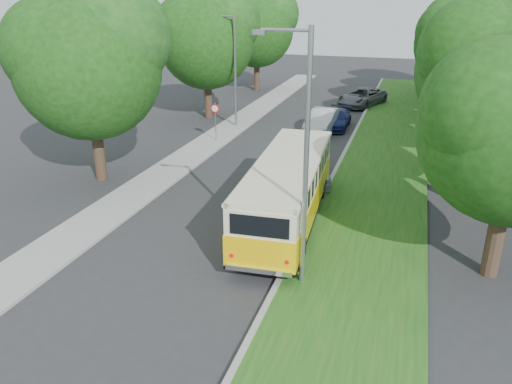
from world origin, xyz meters
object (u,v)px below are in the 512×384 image
(lamppost_far, at_px, (234,67))
(car_white, at_px, (323,121))
(car_silver, at_px, (308,166))
(car_blue, at_px, (336,119))
(car_grey, at_px, (362,97))
(vintage_bus, at_px, (287,192))
(lamppost_near, at_px, (303,155))

(lamppost_far, distance_m, car_white, 7.03)
(lamppost_far, height_order, car_silver, lamppost_far)
(car_blue, relative_size, car_grey, 0.80)
(lamppost_far, distance_m, car_grey, 12.86)
(car_white, xyz_separation_m, car_blue, (0.68, 1.34, -0.15))
(vintage_bus, bearing_deg, lamppost_near, -74.05)
(lamppost_far, distance_m, vintage_bus, 16.38)
(vintage_bus, xyz_separation_m, car_white, (-1.27, 14.89, -0.65))
(car_silver, relative_size, car_white, 0.96)
(vintage_bus, relative_size, car_blue, 2.26)
(vintage_bus, relative_size, car_white, 2.06)
(car_silver, distance_m, car_grey, 18.72)
(car_silver, height_order, car_blue, car_silver)
(vintage_bus, bearing_deg, car_blue, 88.46)
(lamppost_near, distance_m, car_grey, 28.49)
(car_silver, bearing_deg, car_white, 76.06)
(lamppost_near, xyz_separation_m, car_silver, (-1.74, 9.52, -3.61))
(car_white, distance_m, car_blue, 1.51)
(lamppost_far, distance_m, car_blue, 7.91)
(lamppost_far, height_order, vintage_bus, lamppost_far)
(lamppost_far, bearing_deg, car_blue, 15.41)
(vintage_bus, bearing_deg, car_grey, 85.74)
(lamppost_far, height_order, car_grey, lamppost_far)
(lamppost_near, bearing_deg, car_silver, 100.37)
(car_white, distance_m, car_grey, 9.31)
(vintage_bus, distance_m, car_blue, 16.26)
(car_white, bearing_deg, car_blue, 67.68)
(vintage_bus, bearing_deg, car_white, 91.27)
(lamppost_near, height_order, car_grey, lamppost_near)
(lamppost_far, relative_size, vintage_bus, 0.79)
(car_silver, bearing_deg, lamppost_near, -99.63)
(lamppost_far, bearing_deg, car_grey, 51.64)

